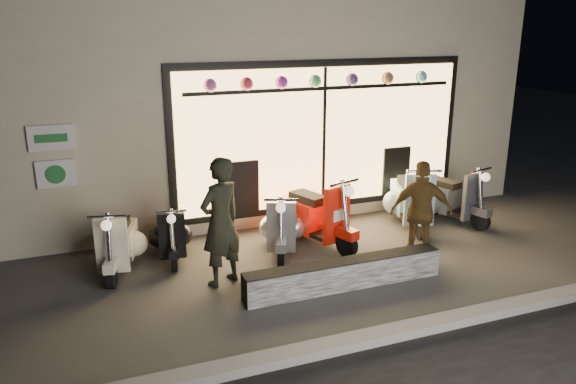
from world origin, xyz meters
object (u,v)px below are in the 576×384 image
(woman, at_px, (421,212))
(scooter_red, at_px, (310,215))
(graffiti_barrier, at_px, (344,274))
(scooter_silver, at_px, (282,224))
(man, at_px, (221,222))

(woman, bearing_deg, scooter_red, -21.20)
(graffiti_barrier, xyz_separation_m, scooter_silver, (-0.29, 1.64, 0.20))
(man, bearing_deg, woman, 147.90)
(graffiti_barrier, height_order, scooter_silver, scooter_silver)
(graffiti_barrier, bearing_deg, scooter_silver, 100.04)
(scooter_red, distance_m, woman, 1.82)
(graffiti_barrier, height_order, scooter_red, scooter_red)
(man, bearing_deg, scooter_red, -176.84)
(scooter_silver, xyz_separation_m, woman, (1.77, -1.20, 0.38))
(woman, bearing_deg, graffiti_barrier, 41.36)
(scooter_silver, relative_size, man, 0.76)
(graffiti_barrier, xyz_separation_m, scooter_red, (0.24, 1.73, 0.26))
(graffiti_barrier, height_order, woman, woman)
(graffiti_barrier, distance_m, man, 1.82)
(man, relative_size, woman, 1.16)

